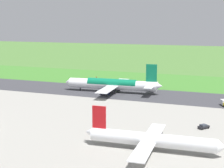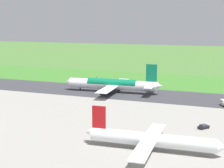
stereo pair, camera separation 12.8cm
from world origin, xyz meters
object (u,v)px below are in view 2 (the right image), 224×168
(service_car_followme, at_px, (203,126))
(no_stopping_sign, at_px, (97,78))
(traffic_cone_orange, at_px, (91,80))
(airliner_parked_near, at_px, (151,139))
(airliner_main, at_px, (113,84))
(service_truck_baggage, at_px, (224,103))

(service_car_followme, relative_size, no_stopping_sign, 1.64)
(service_car_followme, height_order, traffic_cone_orange, service_car_followme)
(traffic_cone_orange, bearing_deg, airliner_parked_near, 122.47)
(traffic_cone_orange, bearing_deg, no_stopping_sign, 171.29)
(airliner_main, bearing_deg, service_car_followme, 137.33)
(airliner_parked_near, distance_m, service_truck_baggage, 66.61)
(airliner_parked_near, distance_m, no_stopping_sign, 123.34)
(service_truck_baggage, distance_m, no_stopping_sign, 90.43)
(airliner_parked_near, relative_size, no_stopping_sign, 15.38)
(no_stopping_sign, bearing_deg, service_truck_baggage, 152.66)
(airliner_main, distance_m, service_truck_baggage, 58.58)
(airliner_parked_near, height_order, service_truck_baggage, airliner_parked_near)
(airliner_parked_near, relative_size, service_car_followme, 9.40)
(airliner_parked_near, bearing_deg, service_truck_baggage, -104.87)
(airliner_parked_near, xyz_separation_m, no_stopping_sign, (63.23, -105.88, -1.71))
(service_truck_baggage, distance_m, service_car_followme, 38.08)
(service_car_followme, distance_m, traffic_cone_orange, 113.08)
(service_truck_baggage, bearing_deg, airliner_main, -10.53)
(service_truck_baggage, bearing_deg, no_stopping_sign, -27.34)
(airliner_parked_near, height_order, no_stopping_sign, airliner_parked_near)
(airliner_parked_near, xyz_separation_m, service_car_followme, (-12.12, -26.60, -2.46))
(airliner_parked_near, bearing_deg, airliner_main, -61.69)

